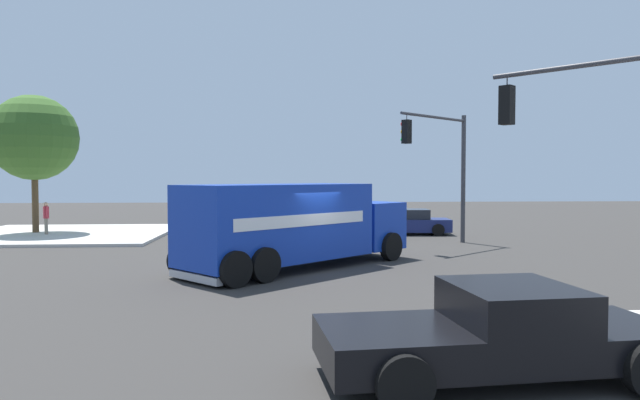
% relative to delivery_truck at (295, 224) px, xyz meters
% --- Properties ---
extents(ground_plane, '(100.00, 100.00, 0.00)m').
position_rel_delivery_truck_xyz_m(ground_plane, '(0.44, 0.22, -1.45)').
color(ground_plane, '#33302D').
extents(sidewalk_corner_near, '(10.32, 10.32, 0.14)m').
position_rel_delivery_truck_xyz_m(sidewalk_corner_near, '(-11.30, -11.52, -1.38)').
color(sidewalk_corner_near, beige).
rests_on(sidewalk_corner_near, ground).
extents(delivery_truck, '(7.63, 8.00, 2.75)m').
position_rel_delivery_truck_xyz_m(delivery_truck, '(0.00, 0.00, 0.00)').
color(delivery_truck, '#1438AD').
rests_on(delivery_truck, ground).
extents(traffic_light_primary, '(3.16, 3.64, 5.77)m').
position_rel_delivery_truck_xyz_m(traffic_light_primary, '(-5.85, 6.65, 2.38)').
color(traffic_light_primary, '#38383D').
rests_on(traffic_light_primary, ground).
extents(traffic_light_secondary, '(3.35, 3.00, 5.57)m').
position_rel_delivery_truck_xyz_m(traffic_light_secondary, '(6.76, 6.75, 2.37)').
color(traffic_light_secondary, '#38383D').
rests_on(traffic_light_secondary, sidewalk_corner_far).
extents(pickup_black, '(2.61, 5.35, 1.38)m').
position_rel_delivery_truck_xyz_m(pickup_black, '(10.46, 2.76, -0.72)').
color(pickup_black, black).
rests_on(pickup_black, ground).
extents(sedan_navy, '(2.32, 4.44, 1.31)m').
position_rel_delivery_truck_xyz_m(sedan_navy, '(-10.70, 6.09, -0.82)').
color(sedan_navy, navy).
rests_on(sedan_navy, ground).
extents(pedestrian_near_corner, '(0.47, 0.36, 1.60)m').
position_rel_delivery_truck_xyz_m(pedestrian_near_corner, '(-10.54, -12.10, -0.41)').
color(pedestrian_near_corner, gray).
rests_on(pedestrian_near_corner, sidewalk_corner_near).
extents(shade_tree_near, '(4.36, 4.36, 7.04)m').
position_rel_delivery_truck_xyz_m(shade_tree_near, '(-11.64, -13.07, 3.53)').
color(shade_tree_near, brown).
rests_on(shade_tree_near, sidewalk_corner_near).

